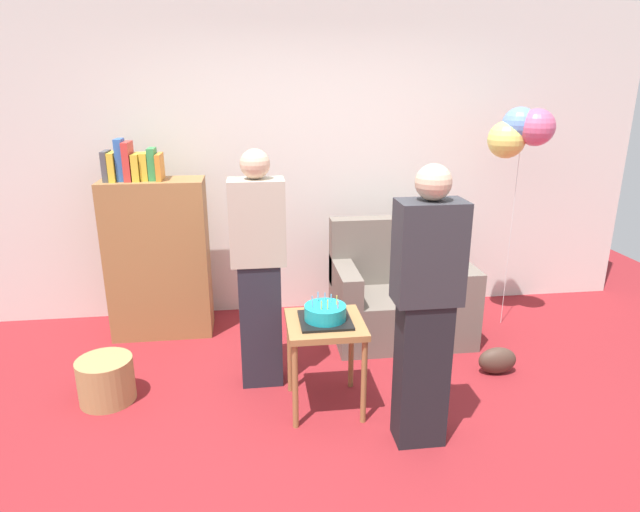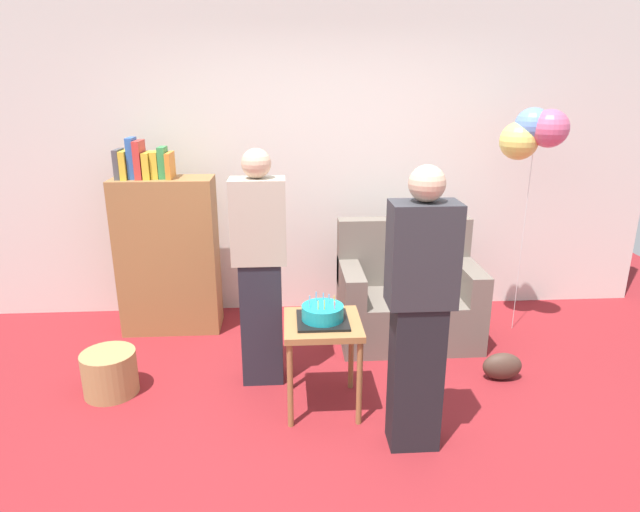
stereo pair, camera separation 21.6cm
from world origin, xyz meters
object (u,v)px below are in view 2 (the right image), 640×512
side_table (323,335)px  handbag (502,366)px  balloon_bunch (533,132)px  person_blowing_candles (260,269)px  couch (407,298)px  bookshelf (168,252)px  birthday_cake (323,314)px  person_holding_cake (419,312)px  wicker_basket (110,373)px

side_table → handbag: side_table is taller
balloon_bunch → person_blowing_candles: bearing=-162.0°
couch → bookshelf: bearing=171.4°
couch → birthday_cake: 1.27m
person_holding_cake → balloon_bunch: balloon_bunch is taller
side_table → person_blowing_candles: (-0.40, 0.37, 0.32)m
side_table → person_blowing_candles: 0.63m
couch → handbag: size_ratio=3.93×
person_holding_cake → side_table: bearing=-11.9°
balloon_bunch → handbag: bearing=-116.3°
person_holding_cake → handbag: size_ratio=5.82×
wicker_basket → couch: bearing=18.4°
bookshelf → person_holding_cake: 2.40m
bookshelf → birthday_cake: bookshelf is taller
bookshelf → side_table: 1.76m
balloon_bunch → birthday_cake: bearing=-148.4°
wicker_basket → handbag: size_ratio=1.29×
couch → side_table: size_ratio=1.83×
bookshelf → side_table: (1.20, -1.27, -0.18)m
side_table → wicker_basket: bearing=170.1°
bookshelf → balloon_bunch: bearing=-4.5°
person_holding_cake → handbag: (0.80, 0.66, -0.73)m
wicker_basket → balloon_bunch: balloon_bunch is taller
couch → person_blowing_candles: bearing=-152.2°
birthday_cake → person_blowing_candles: (-0.40, 0.37, 0.18)m
bookshelf → balloon_bunch: 3.06m
side_table → balloon_bunch: (1.69, 1.04, 1.15)m
bookshelf → side_table: size_ratio=2.69×
handbag → birthday_cake: bearing=-169.1°
person_holding_cake → wicker_basket: 2.14m
person_blowing_candles → person_holding_cake: bearing=-20.8°
person_holding_cake → balloon_bunch: 2.06m
side_table → person_blowing_candles: size_ratio=0.37×
birthday_cake → handbag: bearing=10.9°
couch → balloon_bunch: (0.93, 0.07, 1.32)m
couch → bookshelf: (-1.96, 0.30, 0.35)m
couch → balloon_bunch: size_ratio=0.60×
side_table → person_holding_cake: 0.72m
handbag → person_holding_cake: bearing=-140.4°
couch → handbag: bearing=-53.4°
wicker_basket → balloon_bunch: (3.12, 0.79, 1.51)m
wicker_basket → person_holding_cake: bearing=-19.0°
person_blowing_candles → wicker_basket: 1.24m
person_blowing_candles → balloon_bunch: size_ratio=0.88×
handbag → side_table: bearing=-169.1°
side_table → balloon_bunch: 2.29m
birthday_cake → balloon_bunch: size_ratio=0.17×
couch → wicker_basket: size_ratio=3.06×
birthday_cake → person_holding_cake: 0.67m
couch → wicker_basket: bearing=-161.6°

